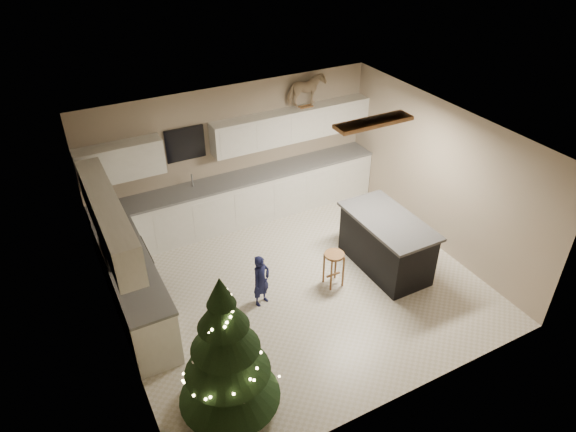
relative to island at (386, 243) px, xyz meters
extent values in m
plane|color=#BEB49E|center=(-1.54, 0.24, -0.48)|extent=(5.50, 5.50, 0.00)
cube|color=gray|center=(-1.54, 2.74, 0.82)|extent=(5.50, 0.02, 2.60)
cube|color=gray|center=(-1.54, -2.26, 0.82)|extent=(5.50, 0.02, 2.60)
cube|color=gray|center=(-4.29, 0.24, 0.82)|extent=(0.02, 5.00, 2.60)
cube|color=gray|center=(1.21, 0.24, 0.82)|extent=(0.02, 5.00, 2.60)
cube|color=silver|center=(-1.54, 0.24, 2.12)|extent=(5.50, 5.00, 0.02)
cube|color=brown|center=(-0.24, 0.34, 2.07)|extent=(1.25, 0.32, 0.06)
cube|color=white|center=(-0.24, 0.34, 2.04)|extent=(1.15, 0.24, 0.02)
cube|color=white|center=(-1.54, 2.44, -0.03)|extent=(5.48, 0.60, 0.90)
cube|color=white|center=(-3.99, 0.84, -0.03)|extent=(0.60, 2.60, 0.90)
cube|color=slate|center=(-1.54, 2.43, 0.44)|extent=(5.48, 0.62, 0.04)
cube|color=slate|center=(-3.98, 0.84, 0.44)|extent=(0.62, 2.60, 0.04)
cube|color=white|center=(-3.59, 2.56, 1.22)|extent=(1.40, 0.35, 0.60)
cube|color=white|center=(-0.39, 2.56, 1.22)|extent=(3.20, 0.35, 0.60)
cube|color=white|center=(-4.11, 0.96, 1.22)|extent=(0.35, 2.60, 0.60)
cube|color=black|center=(-2.44, 2.71, 1.22)|extent=(0.70, 0.04, 0.60)
cube|color=#99999E|center=(-2.44, 2.44, 0.42)|extent=(0.55, 0.40, 0.06)
cylinder|color=#99999E|center=(-2.44, 2.54, 0.58)|extent=(0.03, 0.03, 0.24)
cube|color=black|center=(-3.97, 1.14, -0.03)|extent=(0.64, 0.75, 0.90)
cube|color=black|center=(-4.22, 1.14, 0.57)|extent=(0.10, 0.75, 0.30)
cube|color=black|center=(0.00, 0.00, -0.03)|extent=(0.80, 1.60, 0.90)
cube|color=#383838|center=(0.00, 0.00, 0.45)|extent=(0.90, 1.70, 0.05)
cylinder|color=brown|center=(-1.02, 0.01, 0.11)|extent=(0.32, 0.32, 0.04)
cylinder|color=brown|center=(-1.13, -0.11, -0.19)|extent=(0.03, 0.03, 0.57)
cylinder|color=brown|center=(-0.90, -0.11, -0.19)|extent=(0.03, 0.03, 0.57)
cylinder|color=brown|center=(-1.13, 0.12, -0.19)|extent=(0.03, 0.03, 0.57)
cylinder|color=brown|center=(-0.90, 0.12, -0.19)|extent=(0.03, 0.03, 0.57)
cube|color=brown|center=(-1.02, 0.01, -0.29)|extent=(0.24, 0.03, 0.03)
cylinder|color=#3F2816|center=(-3.39, -1.36, -0.34)|extent=(0.11, 0.11, 0.28)
cone|color=#193217|center=(-3.39, -1.36, 0.03)|extent=(1.26, 1.26, 0.65)
cone|color=#193217|center=(-3.39, -1.36, 0.44)|extent=(1.03, 1.03, 0.55)
cone|color=#193217|center=(-3.39, -1.36, 0.81)|extent=(0.81, 0.81, 0.51)
cone|color=#193217|center=(-3.39, -1.36, 1.14)|extent=(0.59, 0.59, 0.46)
cone|color=#193217|center=(-3.39, -1.36, 1.41)|extent=(0.33, 0.33, 0.37)
sphere|color=#FFD88C|center=(-2.73, -1.36, -0.25)|extent=(0.03, 0.03, 0.03)
sphere|color=#FFD88C|center=(-2.78, -1.15, -0.21)|extent=(0.03, 0.03, 0.03)
sphere|color=#FFD88C|center=(-2.90, -0.97, -0.16)|extent=(0.03, 0.03, 0.03)
sphere|color=#FFD88C|center=(-3.07, -0.84, -0.12)|extent=(0.03, 0.03, 0.03)
sphere|color=#FFD88C|center=(-3.27, -0.78, -0.08)|extent=(0.03, 0.03, 0.03)
sphere|color=#FFD88C|center=(-3.47, -0.79, -0.03)|extent=(0.03, 0.03, 0.03)
sphere|color=#FFD88C|center=(-3.65, -0.86, 0.01)|extent=(0.03, 0.03, 0.03)
sphere|color=#FFD88C|center=(-3.79, -0.99, 0.05)|extent=(0.03, 0.03, 0.03)
sphere|color=#FFD88C|center=(-3.88, -1.15, 0.09)|extent=(0.03, 0.03, 0.03)
sphere|color=#FFD88C|center=(-3.91, -1.33, 0.14)|extent=(0.03, 0.03, 0.03)
sphere|color=#FFD88C|center=(-3.88, -1.50, 0.18)|extent=(0.03, 0.03, 0.03)
sphere|color=#FFD88C|center=(-3.79, -1.65, 0.22)|extent=(0.03, 0.03, 0.03)
sphere|color=#FFD88C|center=(-3.66, -1.75, 0.26)|extent=(0.03, 0.03, 0.03)
sphere|color=#FFD88C|center=(-3.51, -1.81, 0.31)|extent=(0.03, 0.03, 0.03)
sphere|color=#FFD88C|center=(-3.36, -1.81, 0.35)|extent=(0.03, 0.03, 0.03)
sphere|color=#FFD88C|center=(-3.22, -1.76, 0.39)|extent=(0.03, 0.03, 0.03)
sphere|color=#FFD88C|center=(-3.10, -1.67, 0.44)|extent=(0.03, 0.03, 0.03)
sphere|color=#FFD88C|center=(-3.03, -1.55, 0.48)|extent=(0.03, 0.03, 0.03)
sphere|color=#FFD88C|center=(-3.00, -1.42, 0.52)|extent=(0.03, 0.03, 0.03)
sphere|color=#FFD88C|center=(-3.02, -1.29, 0.56)|extent=(0.03, 0.03, 0.03)
sphere|color=#FFD88C|center=(-3.08, -1.18, 0.61)|extent=(0.03, 0.03, 0.03)
sphere|color=#FFD88C|center=(-3.17, -1.10, 0.65)|extent=(0.03, 0.03, 0.03)
sphere|color=#FFD88C|center=(-3.28, -1.05, 0.69)|extent=(0.03, 0.03, 0.03)
sphere|color=#FFD88C|center=(-3.39, -1.05, 0.74)|extent=(0.03, 0.03, 0.03)
sphere|color=#FFD88C|center=(-3.49, -1.08, 0.78)|extent=(0.03, 0.03, 0.03)
sphere|color=#FFD88C|center=(-3.57, -1.14, 0.82)|extent=(0.03, 0.03, 0.03)
sphere|color=#FFD88C|center=(-3.62, -1.22, 0.86)|extent=(0.03, 0.03, 0.03)
sphere|color=#FFD88C|center=(-3.64, -1.31, 0.91)|extent=(0.03, 0.03, 0.03)
sphere|color=#FFD88C|center=(-3.63, -1.40, 0.95)|extent=(0.03, 0.03, 0.03)
sphere|color=#FFD88C|center=(-3.59, -1.47, 0.99)|extent=(0.03, 0.03, 0.03)
sphere|color=#FFD88C|center=(-3.53, -1.52, 1.04)|extent=(0.03, 0.03, 0.03)
sphere|color=#FFD88C|center=(-3.47, -1.54, 1.08)|extent=(0.03, 0.03, 0.03)
sphere|color=#FFD88C|center=(-3.40, -1.54, 1.12)|extent=(0.03, 0.03, 0.03)
sphere|color=#FFD88C|center=(-3.34, -1.52, 1.16)|extent=(0.03, 0.03, 0.03)
sphere|color=#FFD88C|center=(-3.30, -1.49, 1.21)|extent=(0.03, 0.03, 0.03)
sphere|color=#FFD88C|center=(-3.28, -1.44, 1.25)|extent=(0.03, 0.03, 0.03)
sphere|color=#FFD88C|center=(-3.27, -1.40, 1.29)|extent=(0.03, 0.03, 0.03)
sphere|color=#FFD88C|center=(-3.28, -1.36, 1.33)|extent=(0.03, 0.03, 0.03)
sphere|color=#FFD88C|center=(-3.30, -1.33, 1.38)|extent=(0.03, 0.03, 0.03)
sphere|color=#FFD88C|center=(-3.33, -1.31, 1.42)|extent=(0.03, 0.03, 0.03)
sphere|color=#FFD88C|center=(-3.36, -1.31, 1.46)|extent=(0.03, 0.03, 0.03)
sphere|color=silver|center=(-2.82, -1.36, -0.13)|extent=(0.06, 0.06, 0.06)
sphere|color=silver|center=(-3.69, -0.95, 0.01)|extent=(0.06, 0.06, 0.06)
sphere|color=silver|center=(-3.53, -1.81, 0.14)|extent=(0.06, 0.06, 0.06)
sphere|color=silver|center=(-2.99, -1.23, 0.28)|extent=(0.06, 0.06, 0.06)
sphere|color=silver|center=(-3.69, -1.15, 0.42)|extent=(0.06, 0.06, 0.06)
sphere|color=silver|center=(-3.39, -1.68, 0.56)|extent=(0.06, 0.06, 0.06)
sphere|color=silver|center=(-3.17, -1.20, 0.70)|extent=(0.06, 0.06, 0.06)
sphere|color=silver|center=(-3.60, -1.30, 0.84)|extent=(0.06, 0.06, 0.06)
sphere|color=silver|center=(-3.33, -1.53, 0.97)|extent=(0.06, 0.06, 0.06)
sphere|color=silver|center=(-3.32, -1.26, 1.11)|extent=(0.06, 0.06, 0.06)
sphere|color=silver|center=(-3.46, -1.36, 1.25)|extent=(0.06, 0.06, 0.06)
sphere|color=silver|center=(-3.37, -1.38, 1.39)|extent=(0.06, 0.06, 0.06)
imported|color=#101236|center=(-2.23, 0.15, -0.04)|extent=(0.37, 0.31, 0.88)
cube|color=brown|center=(-0.11, 2.52, 1.53)|extent=(0.28, 0.02, 0.02)
cube|color=brown|center=(-0.11, 2.61, 1.53)|extent=(0.28, 0.02, 0.02)
imported|color=beige|center=(-0.11, 2.56, 1.84)|extent=(0.71, 0.33, 0.59)
camera|label=1|loc=(-4.68, -5.32, 5.05)|focal=32.00mm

